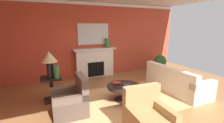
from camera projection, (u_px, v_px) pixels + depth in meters
ground_plane at (131, 102)px, 4.57m from camera, size 9.50×9.50×0.00m
wall_fireplace at (96, 40)px, 6.82m from camera, size 7.91×0.12×3.07m
crown_moulding at (96, 4)px, 6.44m from camera, size 7.91×0.08×0.12m
area_rug at (124, 100)px, 4.70m from camera, size 3.69×2.25×0.01m
fireplace at (95, 63)px, 6.78m from camera, size 1.80×0.35×1.22m
mantel_mirror at (93, 34)px, 6.63m from camera, size 1.31×0.04×0.85m
sofa at (175, 82)px, 5.30m from camera, size 0.91×2.10×0.85m
armchair_near_window at (71, 102)px, 3.92m from camera, size 0.81×0.81×0.95m
armchair_facing_fireplace at (148, 121)px, 3.13m from camera, size 0.85×0.85×0.95m
coffee_table at (124, 89)px, 4.62m from camera, size 1.00×1.00×0.45m
side_table at (52, 87)px, 4.60m from camera, size 0.56×0.56×0.70m
table_lamp at (49, 59)px, 4.42m from camera, size 0.44×0.44×0.75m
vase_mantel_right at (107, 43)px, 6.78m from camera, size 0.17×0.17×0.40m
vase_on_side_table at (56, 72)px, 4.45m from camera, size 0.16×0.16×0.36m
book_red_cover at (127, 85)px, 4.59m from camera, size 0.26×0.25×0.03m
book_art_folio at (117, 83)px, 4.68m from camera, size 0.21×0.16×0.04m
potted_plant at (160, 63)px, 7.31m from camera, size 0.56×0.56×0.83m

